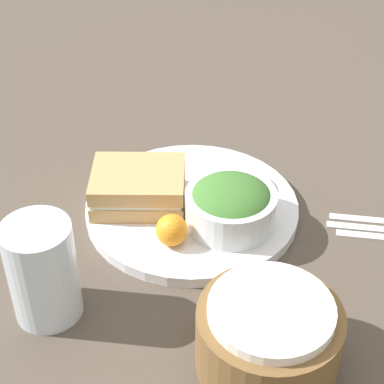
# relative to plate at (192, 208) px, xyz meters

# --- Properties ---
(ground_plane) EXTENTS (4.00, 4.00, 0.00)m
(ground_plane) POSITION_rel_plate_xyz_m (0.00, 0.00, -0.01)
(ground_plane) COLOR #4C4238
(plate) EXTENTS (0.30, 0.30, 0.02)m
(plate) POSITION_rel_plate_xyz_m (0.00, 0.00, 0.00)
(plate) COLOR silver
(plate) RESTS_ON ground_plane
(sandwich) EXTENTS (0.14, 0.12, 0.05)m
(sandwich) POSITION_rel_plate_xyz_m (0.07, 0.01, 0.03)
(sandwich) COLOR tan
(sandwich) RESTS_ON plate
(salad_bowl) EXTENTS (0.12, 0.12, 0.06)m
(salad_bowl) POSITION_rel_plate_xyz_m (-0.06, 0.03, 0.04)
(salad_bowl) COLOR white
(salad_bowl) RESTS_ON plate
(dressing_cup) EXTENTS (0.06, 0.06, 0.03)m
(dressing_cup) POSITION_rel_plate_xyz_m (-0.05, -0.05, 0.02)
(dressing_cup) COLOR #B7B7BC
(dressing_cup) RESTS_ON plate
(orange_wedge) EXTENTS (0.04, 0.04, 0.04)m
(orange_wedge) POSITION_rel_plate_xyz_m (0.01, 0.08, 0.03)
(orange_wedge) COLOR orange
(orange_wedge) RESTS_ON plate
(drink_glass) EXTENTS (0.08, 0.08, 0.13)m
(drink_glass) POSITION_rel_plate_xyz_m (0.13, 0.21, 0.06)
(drink_glass) COLOR silver
(drink_glass) RESTS_ON ground_plane
(bread_basket) EXTENTS (0.15, 0.15, 0.09)m
(bread_basket) POSITION_rel_plate_xyz_m (-0.13, 0.24, 0.04)
(bread_basket) COLOR brown
(bread_basket) RESTS_ON ground_plane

